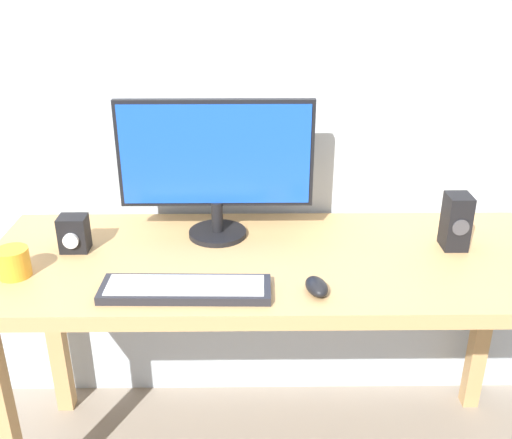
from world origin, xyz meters
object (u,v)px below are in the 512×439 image
Objects in this scene: mouse at (317,286)px; audio_controller at (74,234)px; keyboard_primary at (186,289)px; coffee_mug at (13,263)px; monitor at (216,162)px; desk at (273,282)px; speaker_right at (456,222)px.

audio_controller reaches higher than mouse.
coffee_mug is (-0.48, 0.10, 0.03)m from keyboard_primary.
monitor is 6.34× the size of mouse.
desk is 0.62m from audio_controller.
mouse is at bearing -6.93° from coffee_mug.
keyboard_primary is 0.84m from speaker_right.
mouse is (0.11, -0.21, 0.11)m from desk.
monitor is 0.75m from speaker_right.
keyboard_primary is 4.81× the size of mouse.
desk is 2.88× the size of monitor.
mouse is 0.52m from speaker_right.
speaker_right is at bearing 18.03° from mouse.
audio_controller reaches higher than desk.
keyboard_primary is (-0.24, -0.21, 0.10)m from desk.
audio_controller is (-0.60, 0.05, 0.14)m from desk.
coffee_mug is (-0.83, 0.10, 0.02)m from mouse.
keyboard_primary is 0.49m from coffee_mug.
monitor reaches higher than coffee_mug.
mouse reaches higher than desk.
coffee_mug is at bearing -172.71° from speaker_right.
keyboard_primary is at bearing -161.66° from speaker_right.
speaker_right reaches higher than audio_controller.
speaker_right reaches higher than coffee_mug.
mouse is 1.05× the size of coffee_mug.
coffee_mug is at bearing -129.32° from audio_controller.
audio_controller is (-0.70, 0.26, 0.04)m from mouse.
monitor is at bearing 25.33° from coffee_mug.
keyboard_primary is 5.06× the size of coffee_mug.
monitor reaches higher than keyboard_primary.
monitor is 3.50× the size of speaker_right.
coffee_mug is at bearing -154.67° from monitor.
mouse is (0.35, -0.00, 0.01)m from keyboard_primary.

